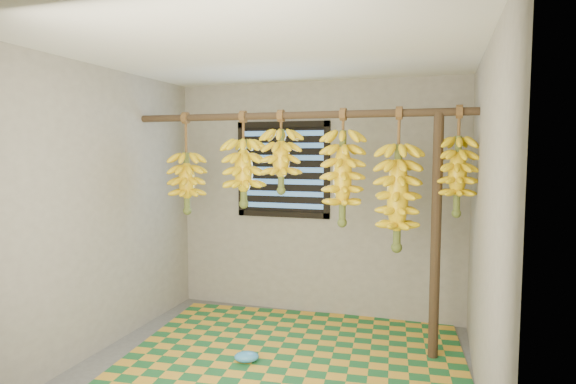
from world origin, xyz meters
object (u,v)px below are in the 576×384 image
at_px(plastic_bag, 247,357).
at_px(banana_bunch_d, 343,178).
at_px(banana_bunch_a, 187,183).
at_px(banana_bunch_e, 398,197).
at_px(banana_bunch_f, 457,176).
at_px(support_post, 436,238).
at_px(woven_mat, 295,356).
at_px(banana_bunch_b, 281,161).
at_px(banana_bunch_c, 244,173).

height_order(plastic_bag, banana_bunch_d, banana_bunch_d).
height_order(banana_bunch_a, banana_bunch_e, same).
height_order(plastic_bag, banana_bunch_f, banana_bunch_f).
bearing_deg(banana_bunch_d, support_post, 0.00).
height_order(support_post, plastic_bag, support_post).
bearing_deg(woven_mat, support_post, 16.15).
distance_m(plastic_bag, banana_bunch_a, 1.67).
relative_size(woven_mat, plastic_bag, 13.62).
bearing_deg(plastic_bag, banana_bunch_f, 19.34).
distance_m(banana_bunch_b, banana_bunch_f, 1.46).
xyz_separation_m(plastic_bag, banana_bunch_b, (0.11, 0.55, 1.56)).
distance_m(banana_bunch_d, banana_bunch_e, 0.48).
bearing_deg(support_post, banana_bunch_c, 180.00).
height_order(banana_bunch_a, banana_bunch_c, same).
relative_size(support_post, banana_bunch_b, 2.77).
relative_size(support_post, banana_bunch_d, 2.03).
distance_m(plastic_bag, banana_bunch_f, 2.21).
relative_size(support_post, plastic_bag, 9.95).
height_order(woven_mat, banana_bunch_e, banana_bunch_e).
bearing_deg(banana_bunch_a, support_post, 0.00).
relative_size(plastic_bag, banana_bunch_b, 0.28).
distance_m(plastic_bag, banana_bunch_b, 1.65).
bearing_deg(banana_bunch_d, banana_bunch_b, 180.00).
xyz_separation_m(plastic_bag, banana_bunch_d, (0.66, 0.55, 1.42)).
bearing_deg(woven_mat, banana_bunch_f, 14.28).
bearing_deg(plastic_bag, banana_bunch_d, 40.02).
height_order(woven_mat, banana_bunch_f, banana_bunch_f).
bearing_deg(support_post, banana_bunch_f, 0.00).
bearing_deg(banana_bunch_b, banana_bunch_c, 180.00).
bearing_deg(woven_mat, banana_bunch_e, 21.95).
relative_size(banana_bunch_a, banana_bunch_f, 1.08).
distance_m(support_post, woven_mat, 1.51).
relative_size(banana_bunch_d, banana_bunch_f, 1.13).
bearing_deg(banana_bunch_a, banana_bunch_d, -0.00).
bearing_deg(banana_bunch_a, banana_bunch_c, 0.00).
bearing_deg(banana_bunch_e, support_post, 0.00).
bearing_deg(banana_bunch_f, banana_bunch_c, -180.00).
height_order(plastic_bag, banana_bunch_e, banana_bunch_e).
distance_m(woven_mat, banana_bunch_e, 1.56).
distance_m(support_post, banana_bunch_a, 2.28).
bearing_deg(banana_bunch_e, banana_bunch_b, 180.00).
height_order(support_post, banana_bunch_f, banana_bunch_f).
bearing_deg(banana_bunch_f, plastic_bag, -160.66).
bearing_deg(banana_bunch_b, banana_bunch_d, -0.00).
xyz_separation_m(support_post, banana_bunch_c, (-1.67, 0.00, 0.50)).
height_order(support_post, banana_bunch_d, banana_bunch_d).
bearing_deg(plastic_bag, banana_bunch_b, 78.73).
bearing_deg(banana_bunch_c, woven_mat, -28.66).
xyz_separation_m(banana_bunch_c, banana_bunch_f, (1.82, 0.00, -0.00)).
xyz_separation_m(plastic_bag, banana_bunch_a, (-0.82, 0.55, 1.35)).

